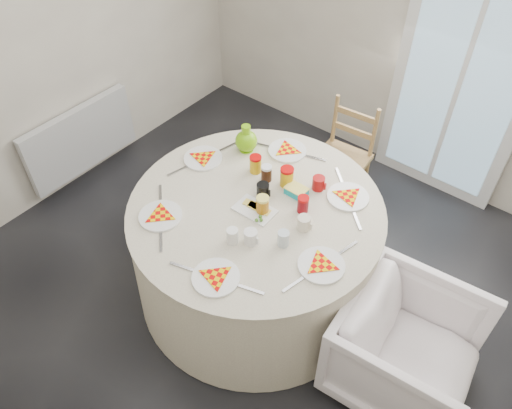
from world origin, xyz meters
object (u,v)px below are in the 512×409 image
Objects in this scene: radiator at (81,140)px; armchair at (409,345)px; green_pitcher at (246,139)px; table at (256,250)px; wooden_chair at (342,154)px.

armchair is (2.94, -0.03, 0.01)m from radiator.
green_pitcher is (1.46, 0.36, 0.49)m from radiator.
table is 1.09m from armchair.
green_pitcher is at bearing 69.75° from armchair.
radiator is 1.85m from table.
green_pitcher is at bearing 13.98° from radiator.
green_pitcher reaches higher than radiator.
table is at bearing -0.63° from radiator.
green_pitcher reaches higher than wooden_chair.
wooden_chair reaches higher than table.
wooden_chair reaches higher than radiator.
armchair is 1.61m from green_pitcher.
table is 1.10m from wooden_chair.
wooden_chair is (-0.03, 1.09, 0.09)m from table.
wooden_chair is at bearing 91.53° from table.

